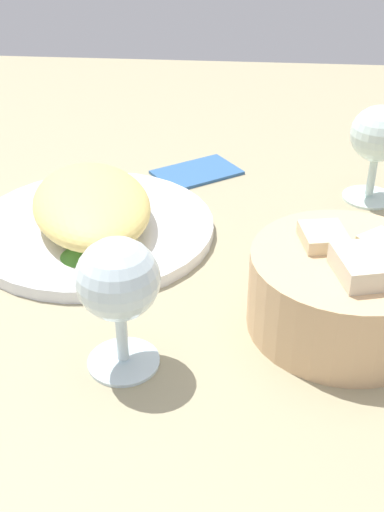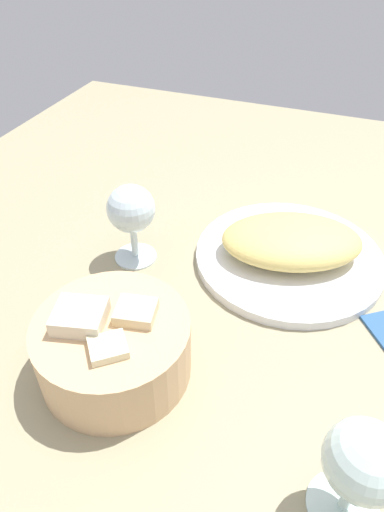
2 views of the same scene
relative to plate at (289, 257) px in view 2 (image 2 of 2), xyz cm
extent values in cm
cube|color=#9B9170|center=(-2.13, 11.45, -1.70)|extent=(140.00, 140.00, 2.00)
cylinder|color=white|center=(0.00, 0.00, 0.00)|extent=(27.42, 27.42, 1.40)
ellipsoid|color=#DDC36A|center=(0.00, 0.00, 3.13)|extent=(23.26, 18.97, 4.86)
cone|color=#44862E|center=(7.14, 0.40, 1.42)|extent=(4.57, 4.57, 1.43)
cylinder|color=tan|center=(14.53, 26.29, 3.05)|extent=(17.18, 17.18, 7.50)
cube|color=beige|center=(17.47, 27.21, 6.10)|extent=(6.32, 5.94, 5.30)
cube|color=beige|center=(12.97, 29.44, 5.89)|extent=(5.00, 4.95, 3.72)
cube|color=beige|center=(12.48, 24.17, 5.98)|extent=(4.92, 4.59, 4.25)
cylinder|color=silver|center=(21.56, 7.32, -0.40)|extent=(6.22, 6.22, 0.60)
cylinder|color=silver|center=(21.56, 7.32, 2.25)|extent=(1.00, 1.00, 4.69)
sphere|color=silver|center=(21.56, 7.32, 8.01)|extent=(6.83, 6.83, 6.83)
cylinder|color=silver|center=(-11.74, 32.60, -0.40)|extent=(6.54, 6.54, 0.60)
cylinder|color=silver|center=(-11.74, 32.60, 2.22)|extent=(1.00, 1.00, 4.65)
sphere|color=silver|center=(-11.74, 32.60, 7.93)|extent=(6.76, 6.76, 6.76)
camera|label=1|loc=(63.36, 16.93, 36.89)|focal=45.73mm
camera|label=2|loc=(-5.34, 53.80, 43.18)|focal=32.15mm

